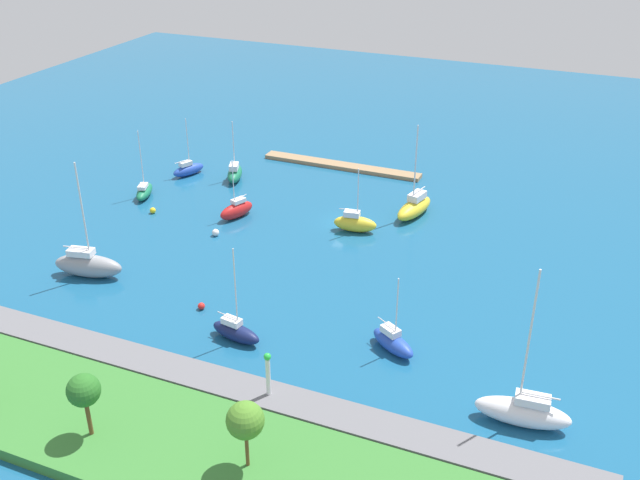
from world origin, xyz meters
TOP-DOWN VIEW (x-y plane):
  - water at (0.00, 0.00)m, footprint 160.00×160.00m
  - pier_dock at (6.69, -15.85)m, footprint 22.00×2.02m
  - breakwater at (0.00, 31.41)m, footprint 61.96×3.18m
  - shoreline_park at (0.00, 38.46)m, footprint 51.52×10.68m
  - harbor_beacon at (-5.85, 31.41)m, footprint 0.56×0.56m
  - park_tree_east at (-7.76, 38.43)m, footprint 2.54×2.54m
  - park_tree_west at (3.81, 40.04)m, footprint 2.35×2.35m
  - sailboat_green_center_basin at (25.53, 2.56)m, footprint 3.06×4.93m
  - sailboat_yellow_east_end at (-1.64, 1.35)m, footprint 5.04×2.45m
  - sailboat_blue_inner_mooring at (-12.37, 21.07)m, footprint 4.88×3.85m
  - sailboat_white_mid_basin at (-23.92, 26.08)m, footprint 7.09×2.62m
  - sailboat_navy_by_breakwater at (0.59, 24.86)m, footprint 5.06×2.33m
  - sailboat_red_lone_south at (12.24, 3.30)m, footprint 3.12×4.87m
  - sailboat_gray_off_beacon at (19.32, 20.93)m, footprint 7.32×3.54m
  - sailboat_green_far_south at (17.89, -6.56)m, footprint 3.50×5.42m
  - sailboat_yellow_along_channel at (-6.60, -5.15)m, footprint 3.65×7.04m
  - sailboat_blue_outer_mooring at (24.29, -5.58)m, footprint 3.25×4.84m
  - mooring_buoy_yellow at (21.90, 6.14)m, footprint 0.71×0.71m
  - mooring_buoy_white at (12.15, 8.35)m, footprint 0.79×0.79m
  - mooring_buoy_red at (5.86, 21.85)m, footprint 0.67×0.67m

SIDE VIEW (x-z plane):
  - water at x=0.00m, z-range 0.00..0.00m
  - pier_dock at x=6.69m, z-range 0.00..0.50m
  - mooring_buoy_red at x=5.86m, z-range 0.00..0.67m
  - mooring_buoy_yellow at x=21.90m, z-range 0.00..0.71m
  - mooring_buoy_white at x=12.15m, z-range 0.00..0.79m
  - shoreline_park at x=0.00m, z-range 0.00..0.98m
  - breakwater at x=0.00m, z-range 0.00..1.06m
  - sailboat_green_center_basin at x=25.53m, z-range -3.46..4.97m
  - sailboat_blue_outer_mooring at x=24.29m, z-range -3.00..4.64m
  - sailboat_blue_inner_mooring at x=-12.37m, z-range -2.73..4.43m
  - sailboat_navy_by_breakwater at x=0.59m, z-range -3.66..5.38m
  - sailboat_green_far_south at x=17.89m, z-range -2.95..4.82m
  - sailboat_red_lone_south at x=12.24m, z-range -2.59..4.53m
  - sailboat_yellow_east_end at x=-1.64m, z-range -2.76..4.78m
  - sailboat_yellow_along_channel at x=-6.60m, z-range -4.45..6.66m
  - sailboat_white_mid_basin at x=-23.92m, z-range -5.34..7.68m
  - sailboat_gray_off_beacon at x=19.32m, z-range -4.78..7.39m
  - harbor_beacon at x=-5.85m, z-range 1.35..5.08m
  - park_tree_west at x=3.81m, z-range 2.27..7.30m
  - park_tree_east at x=-7.76m, z-range 2.24..7.36m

